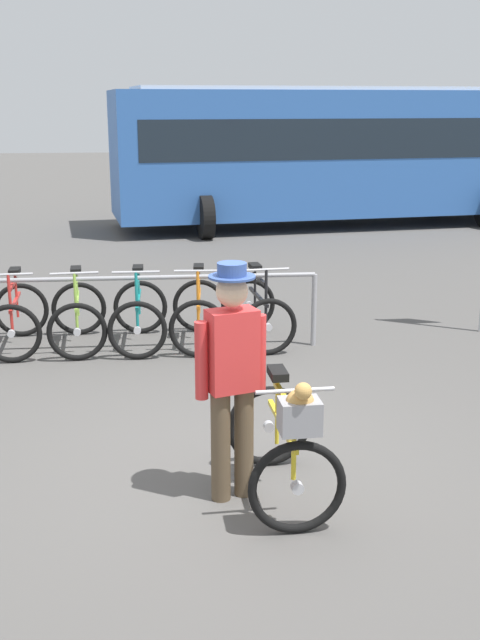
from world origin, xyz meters
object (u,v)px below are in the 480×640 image
(racked_bike_teal, at_px, (139,315))
(racked_bike_red, at_px, (16,318))
(racked_bike_orange, at_px, (199,314))
(person_with_featured_bike, at_px, (232,373))
(bus_distant, at_px, (335,148))
(featured_bicycle, at_px, (286,441))
(racked_bike_black, at_px, (258,312))
(racked_bike_lime, at_px, (78,317))

(racked_bike_teal, bearing_deg, racked_bike_red, 179.17)
(racked_bike_orange, xyz_separation_m, person_with_featured_bike, (0.02, -3.75, 0.58))
(person_with_featured_bike, distance_m, bus_distant, 13.27)
(racked_bike_red, bearing_deg, featured_bicycle, -57.79)
(racked_bike_black, relative_size, featured_bicycle, 0.93)
(racked_bike_black, bearing_deg, racked_bike_teal, 179.17)
(racked_bike_teal, bearing_deg, bus_distant, 64.29)
(racked_bike_black, bearing_deg, racked_bike_red, 179.17)
(bus_distant, bearing_deg, racked_bike_black, -108.01)
(racked_bike_red, xyz_separation_m, racked_bike_orange, (2.10, -0.03, 0.00))
(featured_bicycle, xyz_separation_m, bus_distant, (3.25, 12.91, 1.25))
(featured_bicycle, height_order, bus_distant, bus_distant)
(racked_bike_teal, distance_m, racked_bike_orange, 0.70)
(racked_bike_red, bearing_deg, person_with_featured_bike, -60.65)
(racked_bike_teal, distance_m, person_with_featured_bike, 3.87)
(featured_bicycle, bearing_deg, racked_bike_black, 85.34)
(racked_bike_black, distance_m, bus_distant, 9.57)
(featured_bicycle, bearing_deg, racked_bike_orange, 95.59)
(racked_bike_orange, relative_size, racked_bike_black, 1.00)
(racked_bike_red, height_order, person_with_featured_bike, person_with_featured_bike)
(racked_bike_black, bearing_deg, racked_bike_orange, 179.17)
(racked_bike_red, height_order, racked_bike_black, same)
(racked_bike_teal, height_order, person_with_featured_bike, person_with_featured_bike)
(racked_bike_red, distance_m, racked_bike_lime, 0.70)
(racked_bike_black, height_order, featured_bicycle, featured_bicycle)
(racked_bike_red, bearing_deg, racked_bike_orange, -0.83)
(bus_distant, bearing_deg, racked_bike_teal, -115.71)
(bus_distant, bearing_deg, featured_bicycle, -104.12)
(racked_bike_red, bearing_deg, racked_bike_lime, -0.83)
(racked_bike_teal, relative_size, person_with_featured_bike, 0.65)
(racked_bike_orange, relative_size, person_with_featured_bike, 0.66)
(racked_bike_orange, distance_m, bus_distant, 9.80)
(racked_bike_orange, bearing_deg, bus_distant, 68.04)
(racked_bike_orange, distance_m, racked_bike_black, 0.70)
(racked_bike_black, height_order, person_with_featured_bike, person_with_featured_bike)
(featured_bicycle, bearing_deg, racked_bike_red, 122.21)
(racked_bike_black, distance_m, person_with_featured_bike, 3.84)
(person_with_featured_bike, bearing_deg, racked_bike_teal, 100.91)
(racked_bike_teal, bearing_deg, racked_bike_orange, -0.83)
(racked_bike_black, relative_size, person_with_featured_bike, 0.66)
(racked_bike_lime, xyz_separation_m, racked_bike_orange, (1.40, -0.02, 0.00))
(racked_bike_teal, bearing_deg, racked_bike_lime, 179.17)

